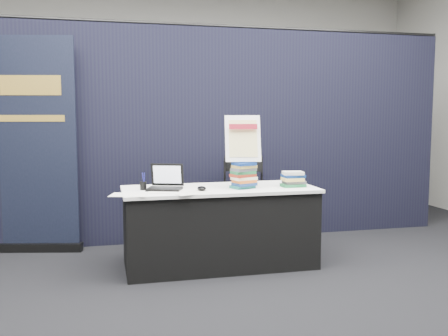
% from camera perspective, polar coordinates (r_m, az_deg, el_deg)
% --- Properties ---
extents(floor, '(8.00, 8.00, 0.00)m').
position_cam_1_polar(floor, '(4.34, 1.19, -13.14)').
color(floor, black).
rests_on(floor, ground).
extents(wall_back, '(8.00, 0.02, 3.50)m').
position_cam_1_polar(wall_back, '(8.03, -6.22, 8.31)').
color(wall_back, '#A8A69F').
rests_on(wall_back, floor).
extents(drape_partition, '(6.00, 0.08, 2.40)m').
position_cam_1_polar(drape_partition, '(5.66, -2.96, 3.75)').
color(drape_partition, black).
rests_on(drape_partition, floor).
extents(display_table, '(1.80, 0.75, 0.75)m').
position_cam_1_polar(display_table, '(4.75, -0.52, -6.72)').
color(display_table, black).
rests_on(display_table, floor).
extents(laptop, '(0.36, 0.33, 0.23)m').
position_cam_1_polar(laptop, '(4.58, -6.89, -1.77)').
color(laptop, black).
rests_on(laptop, display_table).
extents(mouse, '(0.08, 0.13, 0.04)m').
position_cam_1_polar(mouse, '(4.49, -2.57, -2.35)').
color(mouse, black).
rests_on(mouse, display_table).
extents(brochure_left, '(0.36, 0.30, 0.00)m').
position_cam_1_polar(brochure_left, '(4.32, -10.79, -3.02)').
color(brochure_left, white).
rests_on(brochure_left, display_table).
extents(brochure_mid, '(0.40, 0.35, 0.00)m').
position_cam_1_polar(brochure_mid, '(4.45, -6.45, -2.70)').
color(brochure_mid, white).
rests_on(brochure_mid, display_table).
extents(brochure_right, '(0.37, 0.31, 0.00)m').
position_cam_1_polar(brochure_right, '(4.36, -3.81, -2.85)').
color(brochure_right, silver).
rests_on(brochure_right, display_table).
extents(pen_cup, '(0.08, 0.08, 0.08)m').
position_cam_1_polar(pen_cup, '(4.58, -9.22, -2.02)').
color(pen_cup, black).
rests_on(pen_cup, display_table).
extents(book_stack_tall, '(0.24, 0.21, 0.24)m').
position_cam_1_polar(book_stack_tall, '(4.63, 2.26, -0.84)').
color(book_stack_tall, '#185D55').
rests_on(book_stack_tall, display_table).
extents(book_stack_short, '(0.21, 0.17, 0.15)m').
position_cam_1_polar(book_stack_short, '(4.77, 7.89, -1.26)').
color(book_stack_short, '#1B6638').
rests_on(book_stack_short, display_table).
extents(info_sign, '(0.34, 0.18, 0.45)m').
position_cam_1_polar(info_sign, '(4.63, 2.18, 3.34)').
color(info_sign, black).
rests_on(info_sign, book_stack_tall).
extents(pullup_banner, '(0.95, 0.30, 2.23)m').
position_cam_1_polar(pullup_banner, '(5.52, -20.94, 1.11)').
color(pullup_banner, black).
rests_on(pullup_banner, floor).
extents(stacking_chair, '(0.56, 0.58, 0.98)m').
position_cam_1_polar(stacking_chair, '(5.35, 2.73, -3.43)').
color(stacking_chair, black).
rests_on(stacking_chair, floor).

